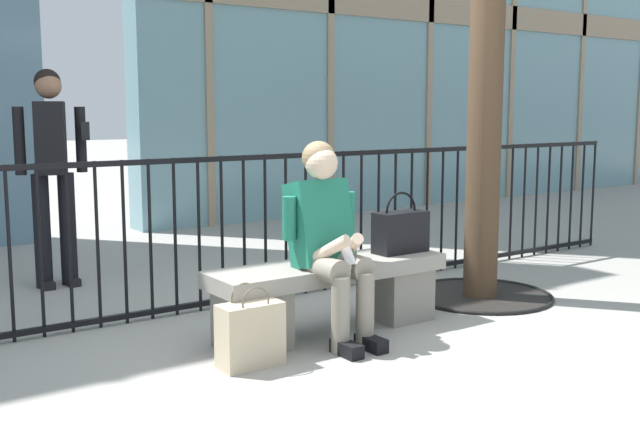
{
  "coord_description": "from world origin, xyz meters",
  "views": [
    {
      "loc": [
        -2.72,
        -3.78,
        1.41
      ],
      "look_at": [
        0.0,
        0.1,
        0.75
      ],
      "focal_mm": 42.46,
      "sensor_mm": 36.0,
      "label": 1
    }
  ],
  "objects_px": {
    "shopping_bag": "(250,334)",
    "bystander_at_railing": "(52,161)",
    "seated_person_with_phone": "(328,235)",
    "handbag_on_bench": "(401,231)",
    "stone_bench": "(329,290)"
  },
  "relations": [
    {
      "from": "bystander_at_railing",
      "to": "shopping_bag",
      "type": "bearing_deg",
      "value": -83.04
    },
    {
      "from": "seated_person_with_phone",
      "to": "shopping_bag",
      "type": "xyz_separation_m",
      "value": [
        -0.63,
        -0.15,
        -0.47
      ]
    },
    {
      "from": "stone_bench",
      "to": "handbag_on_bench",
      "type": "height_order",
      "value": "handbag_on_bench"
    },
    {
      "from": "seated_person_with_phone",
      "to": "bystander_at_railing",
      "type": "xyz_separation_m",
      "value": [
        -0.94,
        2.4,
        0.35
      ]
    },
    {
      "from": "seated_person_with_phone",
      "to": "shopping_bag",
      "type": "distance_m",
      "value": 0.8
    },
    {
      "from": "seated_person_with_phone",
      "to": "handbag_on_bench",
      "type": "xyz_separation_m",
      "value": [
        0.68,
        0.12,
        -0.05
      ]
    },
    {
      "from": "seated_person_with_phone",
      "to": "handbag_on_bench",
      "type": "distance_m",
      "value": 0.69
    },
    {
      "from": "bystander_at_railing",
      "to": "seated_person_with_phone",
      "type": "bearing_deg",
      "value": -68.66
    },
    {
      "from": "shopping_bag",
      "to": "bystander_at_railing",
      "type": "relative_size",
      "value": 0.27
    },
    {
      "from": "stone_bench",
      "to": "shopping_bag",
      "type": "distance_m",
      "value": 0.79
    },
    {
      "from": "handbag_on_bench",
      "to": "bystander_at_railing",
      "type": "distance_m",
      "value": 2.83
    },
    {
      "from": "handbag_on_bench",
      "to": "shopping_bag",
      "type": "bearing_deg",
      "value": -168.53
    },
    {
      "from": "stone_bench",
      "to": "bystander_at_railing",
      "type": "relative_size",
      "value": 0.94
    },
    {
      "from": "stone_bench",
      "to": "seated_person_with_phone",
      "type": "xyz_separation_m",
      "value": [
        -0.1,
        -0.13,
        0.38
      ]
    },
    {
      "from": "shopping_bag",
      "to": "seated_person_with_phone",
      "type": "bearing_deg",
      "value": 13.19
    }
  ]
}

